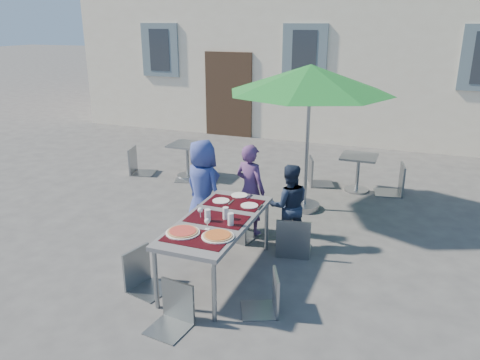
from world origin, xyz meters
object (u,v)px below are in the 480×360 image
at_px(child_1, 250,190).
at_px(chair_5, 172,282).
at_px(pizza_near_right, 218,236).
at_px(bg_chair_r_1, 398,161).
at_px(patio_umbrella, 310,80).
at_px(bg_chair_l_0, 137,145).
at_px(child_2, 289,206).
at_px(chair_0, 214,197).
at_px(chair_2, 295,214).
at_px(chair_4, 268,271).
at_px(dining_table, 217,223).
at_px(child_0, 203,187).
at_px(pizza_near_left, 183,232).
at_px(bg_chair_r_0, 189,155).
at_px(cafe_table_0, 187,155).
at_px(chair_1, 237,203).
at_px(cafe_table_1, 358,168).
at_px(chair_3, 141,247).
at_px(bg_chair_l_1, 317,155).

height_order(child_1, chair_5, child_1).
relative_size(pizza_near_right, bg_chair_r_1, 0.34).
xyz_separation_m(patio_umbrella, bg_chair_l_0, (-3.62, 0.66, -1.51)).
xyz_separation_m(child_2, chair_0, (-1.05, -0.14, 0.03)).
xyz_separation_m(child_2, chair_2, (0.15, -0.27, 0.01)).
bearing_deg(chair_4, chair_0, 130.87).
bearing_deg(dining_table, bg_chair_l_0, 135.05).
relative_size(child_0, chair_0, 1.34).
relative_size(dining_table, pizza_near_left, 4.90).
bearing_deg(pizza_near_right, child_2, 76.77).
distance_m(child_1, chair_4, 1.99).
bearing_deg(bg_chair_r_1, bg_chair_r_0, -170.33).
relative_size(patio_umbrella, cafe_table_0, 3.79).
relative_size(child_0, chair_5, 1.59).
xyz_separation_m(child_1, child_2, (0.62, -0.19, -0.08)).
relative_size(chair_1, chair_5, 1.11).
bearing_deg(patio_umbrella, cafe_table_1, 59.80).
bearing_deg(chair_3, bg_chair_l_1, 75.89).
xyz_separation_m(pizza_near_left, chair_2, (0.92, 1.34, -0.17)).
bearing_deg(chair_4, bg_chair_l_0, 137.29).
bearing_deg(chair_0, chair_1, 3.79).
bearing_deg(chair_0, child_2, 7.41).
xyz_separation_m(chair_4, cafe_table_0, (-2.88, 3.80, -0.05)).
xyz_separation_m(chair_1, chair_3, (-0.55, -1.58, -0.03)).
relative_size(chair_2, cafe_table_0, 1.49).
bearing_deg(bg_chair_r_0, child_1, -43.56).
height_order(chair_0, cafe_table_1, chair_0).
height_order(child_1, bg_chair_l_1, child_1).
xyz_separation_m(child_0, cafe_table_1, (1.87, 2.57, -0.26)).
bearing_deg(bg_chair_l_1, chair_4, -84.70).
height_order(child_0, patio_umbrella, patio_umbrella).
distance_m(child_1, chair_0, 0.54).
xyz_separation_m(dining_table, cafe_table_0, (-2.09, 3.30, -0.26)).
bearing_deg(pizza_near_left, chair_0, 101.05).
xyz_separation_m(child_2, bg_chair_l_1, (-0.18, 2.64, 0.00)).
bearing_deg(chair_1, bg_chair_r_1, 54.47).
bearing_deg(child_2, bg_chair_l_0, -51.28).
xyz_separation_m(child_0, cafe_table_0, (-1.39, 2.22, -0.26)).
height_order(child_0, chair_3, child_0).
relative_size(child_1, child_2, 1.14).
height_order(dining_table, chair_5, chair_5).
relative_size(pizza_near_right, child_0, 0.26).
bearing_deg(child_1, chair_4, 133.50).
height_order(child_0, bg_chair_r_0, child_0).
xyz_separation_m(dining_table, chair_4, (0.79, -0.49, -0.21)).
xyz_separation_m(chair_3, cafe_table_1, (1.87, 4.23, -0.10)).
bearing_deg(chair_0, chair_2, -6.20).
height_order(child_1, chair_0, child_1).
bearing_deg(pizza_near_left, dining_table, 68.69).
height_order(chair_0, chair_5, chair_0).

